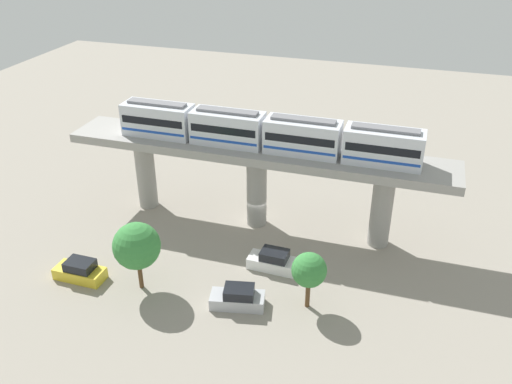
{
  "coord_description": "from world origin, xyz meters",
  "views": [
    {
      "loc": [
        42.98,
        13.49,
        28.18
      ],
      "look_at": [
        2.5,
        0.72,
        4.85
      ],
      "focal_mm": 38.15,
      "sensor_mm": 36.0,
      "label": 1
    }
  ],
  "objects_px": {
    "train": "(264,132)",
    "tree_near_viaduct": "(309,270)",
    "parked_car_silver": "(238,298)",
    "tree_mid_lot": "(137,246)",
    "parked_car_yellow": "(80,271)",
    "parked_car_white": "(273,261)"
  },
  "relations": [
    {
      "from": "parked_car_white",
      "to": "parked_car_yellow",
      "type": "bearing_deg",
      "value": -65.3
    },
    {
      "from": "parked_car_silver",
      "to": "parked_car_yellow",
      "type": "relative_size",
      "value": 1.06
    },
    {
      "from": "parked_car_white",
      "to": "parked_car_silver",
      "type": "bearing_deg",
      "value": -11.02
    },
    {
      "from": "parked_car_yellow",
      "to": "tree_mid_lot",
      "type": "relative_size",
      "value": 0.71
    },
    {
      "from": "tree_near_viaduct",
      "to": "train",
      "type": "bearing_deg",
      "value": -147.44
    },
    {
      "from": "train",
      "to": "parked_car_white",
      "type": "relative_size",
      "value": 6.44
    },
    {
      "from": "train",
      "to": "tree_mid_lot",
      "type": "height_order",
      "value": "train"
    },
    {
      "from": "tree_near_viaduct",
      "to": "parked_car_yellow",
      "type": "bearing_deg",
      "value": -83.05
    },
    {
      "from": "train",
      "to": "parked_car_yellow",
      "type": "height_order",
      "value": "train"
    },
    {
      "from": "tree_near_viaduct",
      "to": "parked_car_silver",
      "type": "bearing_deg",
      "value": -73.08
    },
    {
      "from": "parked_car_silver",
      "to": "parked_car_white",
      "type": "bearing_deg",
      "value": 154.95
    },
    {
      "from": "parked_car_yellow",
      "to": "parked_car_white",
      "type": "xyz_separation_m",
      "value": [
        -6.2,
        14.89,
        0.0
      ]
    },
    {
      "from": "train",
      "to": "parked_car_silver",
      "type": "height_order",
      "value": "train"
    },
    {
      "from": "tree_near_viaduct",
      "to": "tree_mid_lot",
      "type": "xyz_separation_m",
      "value": [
        1.77,
        -13.41,
        0.58
      ]
    },
    {
      "from": "parked_car_yellow",
      "to": "parked_car_white",
      "type": "height_order",
      "value": "same"
    },
    {
      "from": "parked_car_white",
      "to": "tree_mid_lot",
      "type": "bearing_deg",
      "value": -57.12
    },
    {
      "from": "train",
      "to": "tree_near_viaduct",
      "type": "distance_m",
      "value": 13.88
    },
    {
      "from": "tree_near_viaduct",
      "to": "tree_mid_lot",
      "type": "relative_size",
      "value": 0.81
    },
    {
      "from": "parked_car_yellow",
      "to": "parked_car_white",
      "type": "relative_size",
      "value": 0.99
    },
    {
      "from": "parked_car_silver",
      "to": "tree_mid_lot",
      "type": "relative_size",
      "value": 0.76
    },
    {
      "from": "parked_car_white",
      "to": "tree_near_viaduct",
      "type": "relative_size",
      "value": 0.88
    },
    {
      "from": "train",
      "to": "parked_car_yellow",
      "type": "distance_m",
      "value": 19.69
    }
  ]
}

